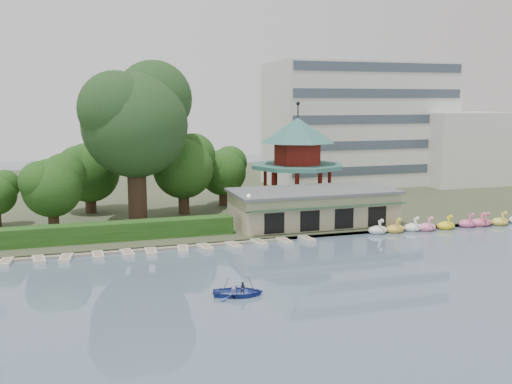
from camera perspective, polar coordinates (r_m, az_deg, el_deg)
name	(u,v)px	position (r m, az deg, el deg)	size (l,w,h in m)	color
ground_plane	(303,298)	(42.28, 4.74, -10.53)	(220.00, 220.00, 0.00)	slate
shore	(180,190)	(91.23, -7.56, 0.17)	(220.00, 70.00, 0.40)	#424930
embankment	(239,241)	(57.96, -1.69, -4.94)	(220.00, 0.60, 0.30)	gray
dock	(118,251)	(55.96, -13.64, -5.74)	(34.00, 1.60, 0.24)	gray
boathouse	(313,206)	(65.05, 5.70, -1.44)	(18.60, 9.39, 3.90)	tan
pavilion	(297,153)	(74.31, 4.17, 3.87)	(12.40, 12.40, 13.50)	tan
office_building	(375,128)	(98.36, 11.85, 6.28)	(38.00, 18.00, 20.00)	silver
hedge	(84,233)	(58.81, -16.82, -3.97)	(30.00, 2.00, 1.80)	#244E18
lamp_post	(249,207)	(59.28, -0.75, -1.46)	(0.36, 0.36, 4.28)	black
big_tree	(136,117)	(65.40, -11.90, 7.40)	(12.94, 12.06, 18.45)	#3A281C
small_trees	(117,173)	(69.79, -13.77, 1.90)	(39.17, 16.99, 9.87)	#3A281C
swan_boats	(452,225)	(68.08, 18.98, -3.11)	(20.59, 2.14, 1.92)	white
moored_rowboats	(140,252)	(54.73, -11.49, -5.93)	(34.64, 2.71, 0.36)	beige
rowboat_with_passengers	(238,289)	(42.49, -1.77, -9.63)	(6.00, 4.94, 2.01)	#2D44A1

